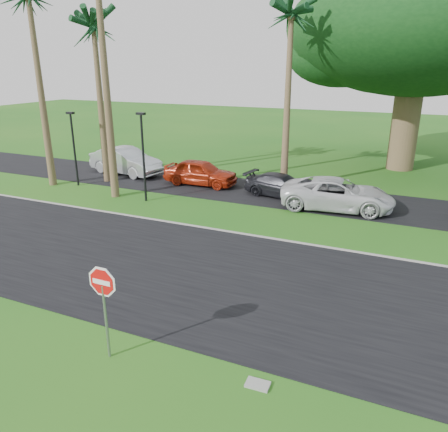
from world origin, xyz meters
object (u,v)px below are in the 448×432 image
stop_sign_near (103,294)px  car_silver (126,161)px  car_red (201,173)px  car_minivan (337,194)px  car_dark (282,186)px

stop_sign_near → car_silver: (-11.01, 16.02, -0.92)m
car_red → car_minivan: 8.48m
car_silver → car_red: (5.73, -0.44, -0.10)m
car_silver → car_minivan: 14.22m
car_red → car_minivan: size_ratio=0.80×
car_silver → car_dark: (10.93, -0.87, -0.25)m
car_red → stop_sign_near: bearing=-162.2°
car_dark → car_minivan: 3.31m
car_dark → car_minivan: bearing=-97.7°
car_red → car_minivan: car_minivan is taller
stop_sign_near → car_silver: size_ratio=0.50×
car_silver → car_minivan: bearing=-87.1°
stop_sign_near → car_minivan: (3.09, 14.19, -1.00)m
car_red → car_dark: car_red is taller
car_silver → car_dark: size_ratio=1.24×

